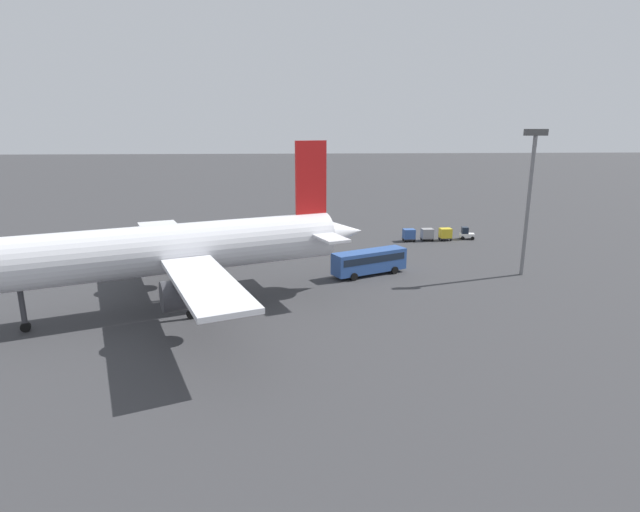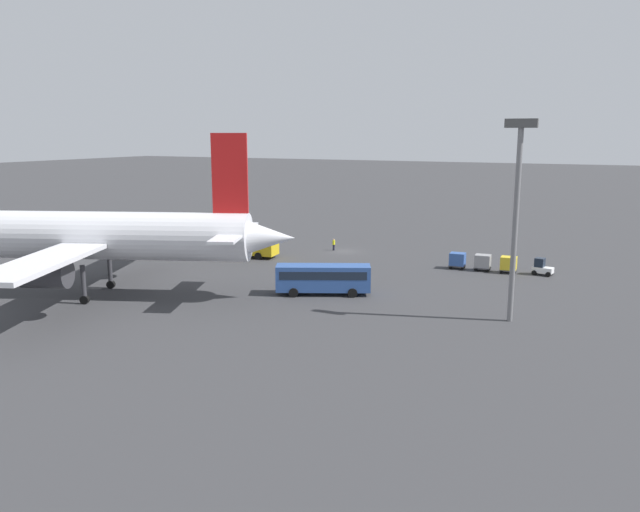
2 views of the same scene
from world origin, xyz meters
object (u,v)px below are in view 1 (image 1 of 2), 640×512
worker_person (292,232)px  shuttle_bus_far (369,260)px  baggage_tug (466,234)px  cargo_cart_grey (427,234)px  cargo_cart_blue (409,234)px  shuttle_bus_near (229,239)px  airplane (168,250)px  cargo_cart_yellow (445,233)px

worker_person → shuttle_bus_far: bearing=112.1°
baggage_tug → shuttle_bus_far: bearing=54.0°
worker_person → cargo_cart_grey: size_ratio=0.84×
cargo_cart_blue → worker_person: bearing=-13.5°
baggage_tug → shuttle_bus_near: bearing=17.6°
baggage_tug → worker_person: bearing=1.6°
airplane → shuttle_bus_near: airplane is taller
airplane → cargo_cart_grey: (-35.90, -31.18, -5.29)m
baggage_tug → cargo_cart_blue: bearing=14.1°
cargo_cart_grey → shuttle_bus_near: bearing=9.3°
shuttle_bus_far → worker_person: 26.08m
airplane → shuttle_bus_far: (-22.77, -11.60, -4.56)m
worker_person → cargo_cart_blue: 20.32m
shuttle_bus_near → cargo_cart_grey: 33.22m
airplane → shuttle_bus_far: 25.96m
airplane → cargo_cart_grey: bearing=-160.4°
baggage_tug → cargo_cart_grey: size_ratio=1.25×
airplane → shuttle_bus_far: bearing=-174.3°
cargo_cart_grey → cargo_cart_blue: 3.19m
shuttle_bus_near → cargo_cart_grey: (-32.78, -5.37, -0.71)m
baggage_tug → worker_person: baggage_tug is taller
shuttle_bus_near → baggage_tug: size_ratio=4.13×
airplane → shuttle_bus_near: (-3.12, -25.81, -4.59)m
cargo_cart_yellow → worker_person: bearing=-9.7°
shuttle_bus_near → baggage_tug: shuttle_bus_near is taller
shuttle_bus_near → cargo_cart_yellow: shuttle_bus_near is taller
cargo_cart_grey → cargo_cart_blue: same height
shuttle_bus_far → cargo_cart_grey: bearing=-148.7°
shuttle_bus_far → worker_person: shuttle_bus_far is taller
cargo_cart_grey → worker_person: bearing=-11.3°
baggage_tug → worker_person: (30.01, -3.80, -0.07)m
cargo_cart_yellow → cargo_cart_blue: bearing=2.3°
airplane → baggage_tug: bearing=-164.7°
airplane → cargo_cart_blue: 45.38m
shuttle_bus_near → cargo_cart_yellow: (-35.96, -5.45, -0.71)m
shuttle_bus_near → cargo_cart_yellow: 36.38m
baggage_tug → cargo_cart_yellow: (3.89, 0.69, 0.25)m
shuttle_bus_near → shuttle_bus_far: size_ratio=1.03×
baggage_tug → cargo_cart_grey: 7.11m
worker_person → cargo_cart_grey: cargo_cart_grey is taller
shuttle_bus_far → baggage_tug: shuttle_bus_far is taller
shuttle_bus_far → cargo_cart_yellow: size_ratio=4.98×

